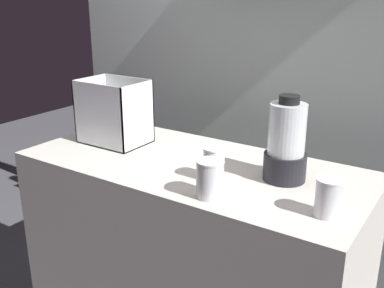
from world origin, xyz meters
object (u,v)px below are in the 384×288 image
carrot_display_bin (113,122)px  juice_cup_pomegranate_far_left (214,165)px  blender_pitcher (286,145)px  juice_cup_beet_left (210,181)px  juice_cup_mango_middle (328,200)px

carrot_display_bin → juice_cup_pomegranate_far_left: carrot_display_bin is taller
juice_cup_pomegranate_far_left → blender_pitcher: bearing=33.8°
blender_pitcher → juice_cup_beet_left: blender_pitcher is taller
juice_cup_beet_left → juice_cup_pomegranate_far_left: bearing=116.1°
juice_cup_pomegranate_far_left → juice_cup_beet_left: bearing=-63.9°
carrot_display_bin → blender_pitcher: bearing=1.4°
juice_cup_pomegranate_far_left → juice_cup_mango_middle: juice_cup_pomegranate_far_left is taller
carrot_display_bin → juice_cup_beet_left: size_ratio=2.23×
juice_cup_pomegranate_far_left → juice_cup_beet_left: juice_cup_beet_left is taller
carrot_display_bin → blender_pitcher: size_ratio=0.92×
carrot_display_bin → juice_cup_beet_left: (0.67, -0.26, -0.03)m
carrot_display_bin → blender_pitcher: (0.82, 0.02, 0.04)m
blender_pitcher → juice_cup_beet_left: 0.32m
carrot_display_bin → juice_cup_mango_middle: bearing=-9.5°
juice_cup_pomegranate_far_left → juice_cup_beet_left: (0.07, -0.13, 0.00)m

